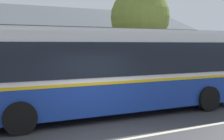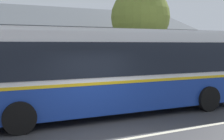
{
  "view_description": "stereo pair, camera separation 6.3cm",
  "coord_description": "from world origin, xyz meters",
  "px_view_note": "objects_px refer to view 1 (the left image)",
  "views": [
    {
      "loc": [
        -3.33,
        -6.74,
        2.67
      ],
      "look_at": [
        2.02,
        4.2,
        1.56
      ],
      "focal_mm": 45.0,
      "sensor_mm": 36.0,
      "label": 1
    },
    {
      "loc": [
        -3.27,
        -6.77,
        2.67
      ],
      "look_at": [
        2.02,
        4.2,
        1.56
      ],
      "focal_mm": 45.0,
      "sensor_mm": 36.0,
      "label": 2
    }
  ],
  "objects_px": {
    "transit_bus": "(109,69)",
    "bench_down_street": "(25,92)",
    "street_tree_primary": "(140,18)",
    "bus_stop_sign": "(200,63)"
  },
  "relations": [
    {
      "from": "transit_bus",
      "to": "bus_stop_sign",
      "type": "relative_size",
      "value": 5.23
    },
    {
      "from": "transit_bus",
      "to": "street_tree_primary",
      "type": "distance_m",
      "value": 5.89
    },
    {
      "from": "bench_down_street",
      "to": "bus_stop_sign",
      "type": "xyz_separation_m",
      "value": [
        9.21,
        -0.97,
        1.08
      ]
    },
    {
      "from": "bench_down_street",
      "to": "street_tree_primary",
      "type": "relative_size",
      "value": 0.26
    },
    {
      "from": "bench_down_street",
      "to": "street_tree_primary",
      "type": "height_order",
      "value": "street_tree_primary"
    },
    {
      "from": "bus_stop_sign",
      "to": "bench_down_street",
      "type": "bearing_deg",
      "value": 173.96
    },
    {
      "from": "transit_bus",
      "to": "street_tree_primary",
      "type": "xyz_separation_m",
      "value": [
        3.75,
        3.84,
        2.42
      ]
    },
    {
      "from": "bench_down_street",
      "to": "street_tree_primary",
      "type": "bearing_deg",
      "value": 6.88
    },
    {
      "from": "transit_bus",
      "to": "bench_down_street",
      "type": "bearing_deg",
      "value": 130.87
    },
    {
      "from": "transit_bus",
      "to": "bench_down_street",
      "type": "height_order",
      "value": "transit_bus"
    }
  ]
}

